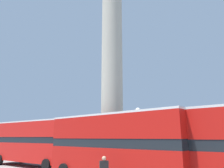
{
  "coord_description": "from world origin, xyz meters",
  "views": [
    {
      "loc": [
        12.65,
        -16.34,
        2.75
      ],
      "look_at": [
        0.0,
        0.0,
        7.83
      ],
      "focal_mm": 35.0,
      "sensor_mm": 36.0,
      "label": 1
    }
  ],
  "objects_px": {
    "street_lamp": "(139,138)",
    "bus_b": "(34,141)",
    "monument_column": "(112,84)",
    "bus_c": "(114,144)"
  },
  "relations": [
    {
      "from": "street_lamp",
      "to": "bus_b",
      "type": "bearing_deg",
      "value": -171.89
    },
    {
      "from": "monument_column",
      "to": "street_lamp",
      "type": "distance_m",
      "value": 6.63
    },
    {
      "from": "monument_column",
      "to": "bus_c",
      "type": "xyz_separation_m",
      "value": [
        3.79,
        -4.63,
        -5.52
      ]
    },
    {
      "from": "monument_column",
      "to": "bus_c",
      "type": "bearing_deg",
      "value": -50.7
    },
    {
      "from": "monument_column",
      "to": "bus_c",
      "type": "relative_size",
      "value": 2.31
    },
    {
      "from": "monument_column",
      "to": "bus_c",
      "type": "height_order",
      "value": "monument_column"
    },
    {
      "from": "street_lamp",
      "to": "monument_column",
      "type": "bearing_deg",
      "value": 156.76
    },
    {
      "from": "monument_column",
      "to": "street_lamp",
      "type": "bearing_deg",
      "value": -23.24
    },
    {
      "from": "monument_column",
      "to": "street_lamp",
      "type": "xyz_separation_m",
      "value": [
        3.84,
        -1.65,
        -5.15
      ]
    },
    {
      "from": "bus_b",
      "to": "bus_c",
      "type": "bearing_deg",
      "value": -9.29
    }
  ]
}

